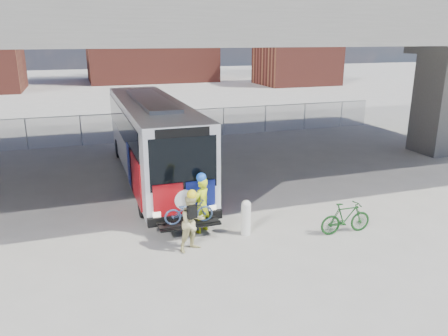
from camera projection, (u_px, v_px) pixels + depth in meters
name	position (u px, v px, depth m)	size (l,w,h in m)	color
ground	(225.00, 205.00, 16.94)	(160.00, 160.00, 0.00)	#9E9991
bus	(152.00, 133.00, 19.66)	(2.67, 12.90, 3.69)	silver
overpass	(195.00, 30.00, 18.68)	(40.00, 16.00, 7.95)	#605E59
chainlink_fence	(163.00, 117.00, 27.41)	(30.00, 0.06, 30.00)	gray
brick_buildings	(120.00, 44.00, 59.50)	(54.00, 22.00, 12.00)	maroon
bollard	(246.00, 216.00, 14.27)	(0.31, 0.31, 1.20)	white
cyclist_hivis	(202.00, 204.00, 14.39)	(0.82, 0.76, 2.06)	#D5EB18
cyclist_tan	(193.00, 222.00, 13.13)	(1.05, 0.94, 1.95)	#D3C887
bike_parked	(346.00, 218.00, 14.39)	(0.51, 1.80, 1.08)	#164619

